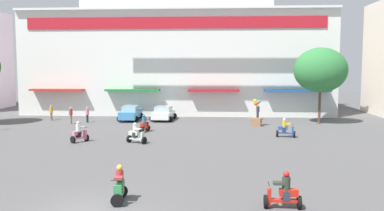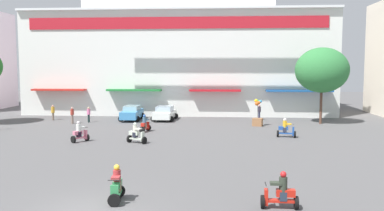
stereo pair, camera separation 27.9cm
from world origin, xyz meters
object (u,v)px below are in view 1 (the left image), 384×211
object	(u,v)px
parked_car_0	(131,113)
scooter_rider_4	(286,129)
scooter_rider_8	(136,135)
scooter_rider_0	(119,187)
pedestrian_0	(87,114)
scooter_rider_3	(144,125)
pedestrian_2	(258,111)
scooter_rider_7	(283,193)
pedestrian_1	(51,112)
pedestrian_3	(71,114)
balloon_vendor_cart	(257,115)
scooter_rider_1	(79,134)
plaza_tree_1	(321,70)
parked_car_1	(163,113)

from	to	relation	value
parked_car_0	scooter_rider_4	distance (m)	17.22
scooter_rider_8	scooter_rider_0	bearing A→B (deg)	-81.68
pedestrian_0	scooter_rider_3	bearing A→B (deg)	-38.83
parked_car_0	scooter_rider_0	world-z (taller)	scooter_rider_0
scooter_rider_3	scooter_rider_8	size ratio (longest dim) A/B	0.96
parked_car_0	pedestrian_0	bearing A→B (deg)	-152.41
scooter_rider_0	scooter_rider_8	bearing A→B (deg)	98.32
parked_car_0	pedestrian_2	world-z (taller)	pedestrian_2
scooter_rider_7	pedestrian_1	size ratio (longest dim) A/B	0.94
pedestrian_3	parked_car_0	bearing A→B (deg)	30.34
scooter_rider_0	pedestrian_2	bearing A→B (deg)	72.80
scooter_rider_0	scooter_rider_3	bearing A→B (deg)	97.05
scooter_rider_0	balloon_vendor_cart	bearing A→B (deg)	70.88
scooter_rider_7	pedestrian_2	distance (m)	27.06
pedestrian_3	scooter_rider_7	bearing A→B (deg)	-53.53
parked_car_0	scooter_rider_3	xyz separation A→B (m)	(2.78, -7.46, -0.16)
scooter_rider_1	pedestrian_0	bearing A→B (deg)	104.92
pedestrian_0	pedestrian_2	distance (m)	17.48
scooter_rider_4	scooter_rider_1	bearing A→B (deg)	-168.57
plaza_tree_1	balloon_vendor_cart	world-z (taller)	plaza_tree_1
plaza_tree_1	scooter_rider_4	xyz separation A→B (m)	(-4.56, -8.02, -4.59)
scooter_rider_1	pedestrian_3	world-z (taller)	pedestrian_3
parked_car_0	balloon_vendor_cart	size ratio (longest dim) A/B	1.75
parked_car_1	scooter_rider_0	distance (m)	25.79
scooter_rider_1	pedestrian_1	xyz separation A→B (m)	(-7.06, 11.89, 0.25)
scooter_rider_4	scooter_rider_7	size ratio (longest dim) A/B	1.03
scooter_rider_0	scooter_rider_7	xyz separation A→B (m)	(6.64, -0.37, -0.03)
plaza_tree_1	pedestrian_3	bearing A→B (deg)	-176.00
parked_car_0	scooter_rider_8	bearing A→B (deg)	-76.11
pedestrian_1	scooter_rider_1	bearing A→B (deg)	-59.29
scooter_rider_3	pedestrian_2	xyz separation A→B (m)	(10.48, 8.55, 0.31)
parked_car_0	parked_car_1	bearing A→B (deg)	3.06
scooter_rider_3	pedestrian_2	size ratio (longest dim) A/B	0.93
scooter_rider_8	pedestrian_2	size ratio (longest dim) A/B	0.97
pedestrian_2	balloon_vendor_cart	size ratio (longest dim) A/B	0.63
scooter_rider_1	parked_car_1	bearing A→B (deg)	70.27
scooter_rider_0	scooter_rider_1	world-z (taller)	scooter_rider_1
plaza_tree_1	scooter_rider_1	xyz separation A→B (m)	(-20.13, -11.17, -4.58)
pedestrian_2	balloon_vendor_cart	distance (m)	4.52
scooter_rider_1	pedestrian_3	size ratio (longest dim) A/B	0.96
scooter_rider_4	pedestrian_3	bearing A→B (deg)	162.17
parked_car_0	scooter_rider_1	xyz separation A→B (m)	(-1.14, -12.54, -0.12)
pedestrian_0	pedestrian_1	world-z (taller)	pedestrian_1
parked_car_0	scooter_rider_7	world-z (taller)	parked_car_0
scooter_rider_3	scooter_rider_8	bearing A→B (deg)	-86.10
parked_car_1	scooter_rider_4	xyz separation A→B (m)	(11.00, -9.58, -0.11)
scooter_rider_1	pedestrian_1	size ratio (longest dim) A/B	0.98
scooter_rider_1	scooter_rider_7	bearing A→B (deg)	-46.28
balloon_vendor_cart	scooter_rider_8	bearing A→B (deg)	-135.83
pedestrian_0	balloon_vendor_cart	size ratio (longest dim) A/B	0.61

